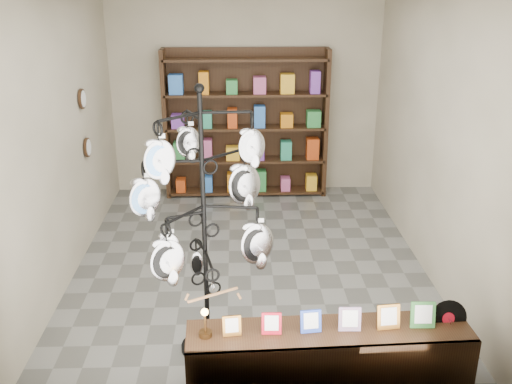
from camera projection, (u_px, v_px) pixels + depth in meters
ground at (250, 263)px, 6.72m from camera, size 5.00×5.00×0.00m
room_envelope at (249, 108)px, 6.06m from camera, size 5.00×5.00×5.00m
display_tree at (203, 207)px, 4.70m from camera, size 1.32×1.32×2.41m
front_shelf at (328, 359)px, 4.59m from camera, size 2.28×0.55×0.80m
back_shelving at (246, 129)px, 8.50m from camera, size 2.42×0.36×2.20m
wall_clocks at (85, 123)px, 6.87m from camera, size 0.03×0.24×0.84m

